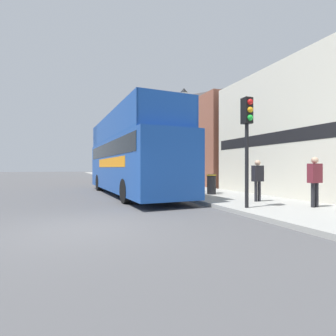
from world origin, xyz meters
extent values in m
plane|color=#4C4C4F|center=(0.00, 21.00, 0.00)|extent=(144.00, 144.00, 0.00)
cube|color=#999993|center=(6.56, 18.00, 0.07)|extent=(3.89, 108.00, 0.14)
cube|color=beige|center=(11.50, 2.18, 3.11)|extent=(6.00, 10.60, 6.23)
cube|color=black|center=(8.55, 2.18, 2.80)|extent=(0.12, 10.07, 0.55)
cube|color=#935642|center=(11.50, 17.65, 3.28)|extent=(6.00, 19.08, 6.55)
pyramid|color=#383333|center=(11.50, 17.65, 7.74)|extent=(6.00, 19.08, 2.38)
cube|color=#19479E|center=(2.86, 7.26, 1.58)|extent=(2.93, 11.18, 2.60)
cube|color=orange|center=(2.88, 6.71, 1.71)|extent=(2.72, 6.20, 0.45)
cube|color=black|center=(2.86, 7.26, 2.38)|extent=(2.92, 10.29, 0.70)
cube|color=#19479E|center=(2.86, 7.26, 2.93)|extent=(2.89, 10.29, 0.10)
cube|color=#19479E|center=(1.68, 7.21, 3.58)|extent=(0.53, 10.18, 1.21)
cube|color=#19479E|center=(4.03, 7.31, 3.58)|extent=(0.53, 10.18, 1.21)
cube|color=#19479E|center=(3.09, 2.20, 3.58)|extent=(2.43, 0.18, 1.21)
cube|color=#19479E|center=(2.66, 11.58, 3.58)|extent=(2.50, 1.66, 1.21)
cylinder|color=black|center=(1.61, 10.64, 0.50)|extent=(0.33, 1.02, 1.01)
cylinder|color=black|center=(3.79, 10.74, 0.50)|extent=(0.33, 1.02, 1.01)
cylinder|color=black|center=(1.91, 4.00, 0.50)|extent=(0.33, 1.02, 1.01)
cylinder|color=black|center=(4.09, 4.10, 0.50)|extent=(0.33, 1.02, 1.01)
cube|color=#9E9EA3|center=(3.54, 15.73, 0.55)|extent=(1.74, 4.46, 0.71)
cube|color=black|center=(3.54, 15.60, 1.18)|extent=(1.50, 2.15, 0.56)
cylinder|color=black|center=(2.75, 17.09, 0.34)|extent=(0.21, 0.69, 0.69)
cylinder|color=black|center=(4.27, 17.12, 0.34)|extent=(0.21, 0.69, 0.69)
cylinder|color=black|center=(2.81, 14.35, 0.34)|extent=(0.21, 0.69, 0.69)
cylinder|color=black|center=(4.33, 14.38, 0.34)|extent=(0.21, 0.69, 0.69)
cylinder|color=#232328|center=(7.29, -0.18, 0.55)|extent=(0.12, 0.12, 0.81)
cylinder|color=#232328|center=(7.45, -0.18, 0.55)|extent=(0.12, 0.12, 0.81)
cube|color=maroon|center=(7.37, -0.18, 1.27)|extent=(0.44, 0.24, 0.64)
sphere|color=tan|center=(7.37, -0.18, 1.70)|extent=(0.22, 0.22, 0.22)
cylinder|color=#232328|center=(6.53, 1.71, 0.53)|extent=(0.12, 0.12, 0.78)
cylinder|color=#232328|center=(6.70, 1.71, 0.53)|extent=(0.12, 0.12, 0.78)
cube|color=black|center=(6.62, 1.71, 1.23)|extent=(0.42, 0.23, 0.62)
sphere|color=tan|center=(6.62, 1.71, 1.65)|extent=(0.21, 0.21, 0.21)
cylinder|color=#232328|center=(5.88, 6.03, 0.54)|extent=(0.12, 0.12, 0.80)
cylinder|color=#232328|center=(6.05, 6.03, 0.54)|extent=(0.12, 0.12, 0.80)
cube|color=#4C3D33|center=(5.96, 6.03, 1.26)|extent=(0.43, 0.24, 0.63)
sphere|color=tan|center=(5.96, 6.03, 1.68)|extent=(0.22, 0.22, 0.22)
cylinder|color=black|center=(5.19, 0.54, 1.52)|extent=(0.12, 0.12, 2.76)
cube|color=black|center=(5.19, 0.54, 3.32)|extent=(0.28, 0.31, 0.85)
sphere|color=red|center=(5.19, 0.38, 3.58)|extent=(0.19, 0.19, 0.19)
sphere|color=orange|center=(5.19, 0.38, 3.32)|extent=(0.19, 0.19, 0.19)
sphere|color=green|center=(5.19, 0.38, 3.07)|extent=(0.19, 0.19, 0.19)
cylinder|color=black|center=(4.97, 5.00, 2.39)|extent=(0.13, 0.13, 4.50)
cylinder|color=silver|center=(4.97, 5.00, 4.87)|extent=(0.32, 0.32, 0.45)
cone|color=black|center=(4.97, 5.00, 5.20)|extent=(0.35, 0.35, 0.22)
cylinder|color=black|center=(5.28, 13.62, 2.08)|extent=(0.13, 0.13, 3.87)
cylinder|color=silver|center=(5.28, 13.62, 4.24)|extent=(0.32, 0.32, 0.45)
cone|color=black|center=(5.28, 13.62, 4.57)|extent=(0.35, 0.35, 0.22)
cylinder|color=black|center=(5.06, 22.25, 2.29)|extent=(0.13, 0.13, 4.31)
cylinder|color=silver|center=(5.06, 22.25, 4.67)|extent=(0.32, 0.32, 0.45)
cone|color=black|center=(5.06, 22.25, 5.01)|extent=(0.35, 0.35, 0.22)
cylinder|color=black|center=(6.37, 4.77, 0.63)|extent=(0.44, 0.44, 0.99)
cylinder|color=#B28E1E|center=(6.37, 4.77, 1.09)|extent=(0.48, 0.48, 0.06)
camera|label=1|loc=(-0.34, -6.52, 1.46)|focal=28.00mm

